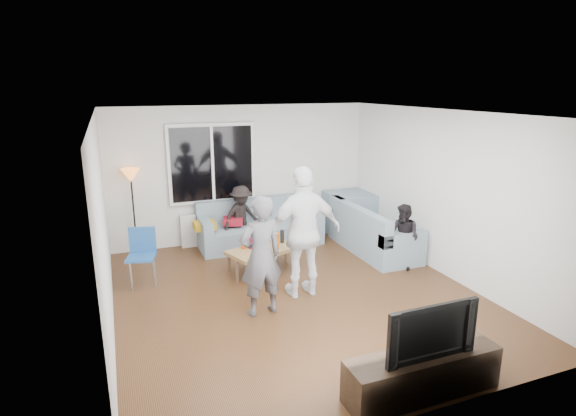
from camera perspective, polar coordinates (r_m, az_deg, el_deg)
name	(u,v)px	position (r m, az deg, el deg)	size (l,w,h in m)	color
floor	(296,296)	(6.85, 1.05, -10.80)	(5.00, 5.50, 0.04)	#56351C
ceiling	(297,111)	(6.18, 1.17, 11.82)	(5.00, 5.50, 0.04)	white
wall_back	(242,174)	(8.95, -5.64, 4.23)	(5.00, 0.04, 2.60)	silver
wall_front	(421,288)	(4.11, 16.09, -9.50)	(5.00, 0.04, 2.60)	silver
wall_left	(102,229)	(5.95, -22.00, -2.36)	(0.04, 5.50, 2.60)	silver
wall_right	(445,194)	(7.68, 18.79, 1.69)	(0.04, 5.50, 2.60)	silver
window_frame	(212,163)	(8.69, -9.36, 5.45)	(1.62, 0.06, 1.47)	white
window_glass	(212,164)	(8.65, -9.30, 5.41)	(1.50, 0.02, 1.35)	black
window_mullion	(213,164)	(8.64, -9.29, 5.40)	(0.05, 0.03, 1.35)	white
radiator	(215,228)	(8.94, -8.97, -2.45)	(1.30, 0.12, 0.62)	silver
potted_plant	(238,201)	(8.88, -6.20, 0.83)	(0.20, 0.16, 0.36)	#295A24
vase	(208,208)	(8.78, -9.80, -0.05)	(0.18, 0.18, 0.19)	white
sofa_back_section	(260,223)	(8.75, -3.44, -1.89)	(2.30, 0.85, 0.85)	gray
sofa_right_section	(374,228)	(8.57, 10.54, -2.48)	(0.85, 2.00, 0.85)	gray
sofa_corner	(349,214)	(9.47, 7.54, -0.68)	(0.85, 0.85, 0.85)	gray
cushion_yellow	(204,225)	(8.46, -10.27, -2.11)	(0.38, 0.32, 0.14)	#BC941B
cushion_red	(233,221)	(8.64, -6.80, -1.59)	(0.36, 0.30, 0.13)	maroon
coffee_table	(263,260)	(7.57, -3.13, -6.43)	(1.10, 0.60, 0.40)	#9D7B4C
pitcher	(255,243)	(7.50, -4.14, -4.33)	(0.17, 0.17, 0.17)	maroon
side_chair	(141,258)	(7.36, -17.65, -5.86)	(0.40, 0.40, 0.86)	#235598
floor_lamp	(134,213)	(8.55, -18.48, -0.59)	(0.32, 0.32, 1.56)	orange
player_left	(261,256)	(6.03, -3.36, -5.96)	(0.59, 0.39, 1.62)	#4B4A4F
player_right	(304,232)	(6.52, 1.99, -3.04)	(1.11, 0.46, 1.89)	white
spectator_right	(404,237)	(7.81, 14.11, -3.51)	(0.53, 0.41, 1.09)	black
spectator_back	(241,217)	(8.63, -5.77, -1.07)	(0.76, 0.43, 1.17)	black
tv_console	(422,374)	(4.99, 16.22, -19.04)	(1.60, 0.40, 0.44)	#35261A
television	(426,328)	(4.73, 16.68, -13.98)	(0.98, 0.13, 0.56)	black
bottle_e	(282,236)	(7.72, -0.73, -3.51)	(0.07, 0.07, 0.22)	black
bottle_a	(243,243)	(7.49, -5.55, -4.27)	(0.07, 0.07, 0.20)	#C83B0B
bottle_b	(260,244)	(7.29, -3.46, -4.45)	(0.08, 0.08, 0.28)	#3C931A
bottle_c	(264,240)	(7.58, -2.94, -3.96)	(0.07, 0.07, 0.21)	black
bottle_d	(277,241)	(7.43, -1.35, -4.09)	(0.07, 0.07, 0.27)	orange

